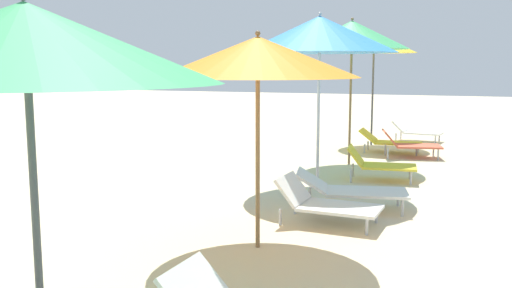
{
  "coord_description": "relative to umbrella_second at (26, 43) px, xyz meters",
  "views": [
    {
      "loc": [
        2.03,
        0.42,
        2.07
      ],
      "look_at": [
        -0.31,
        6.73,
        1.11
      ],
      "focal_mm": 39.34,
      "sensor_mm": 36.0,
      "label": 1
    }
  ],
  "objects": [
    {
      "name": "umbrella_third",
      "position": [
        0.37,
        3.07,
        -0.05
      ],
      "size": [
        2.25,
        2.25,
        2.44
      ],
      "color": "olive",
      "rests_on": "ground"
    },
    {
      "name": "lounger_farthest_shoreside",
      "position": [
        1.34,
        13.0,
        -1.92
      ],
      "size": [
        1.36,
        0.81,
        0.55
      ],
      "rotation": [
        0.0,
        0.0,
        -0.15
      ],
      "color": "white",
      "rests_on": "ground"
    },
    {
      "name": "umbrella_fourth",
      "position": [
        0.25,
        6.31,
        0.36
      ],
      "size": [
        2.55,
        2.55,
        2.91
      ],
      "color": "silver",
      "rests_on": "ground"
    },
    {
      "name": "umbrella_second",
      "position": [
        0.0,
        0.0,
        0.0
      ],
      "size": [
        2.4,
        2.4,
        2.51
      ],
      "color": "#4C4C51",
      "rests_on": "ground"
    },
    {
      "name": "lounger_fifth_shoreside",
      "position": [
        1.42,
        10.08,
        -1.88
      ],
      "size": [
        1.39,
        0.92,
        0.62
      ],
      "rotation": [
        0.0,
        0.0,
        0.23
      ],
      "color": "#D8593F",
      "rests_on": "ground"
    },
    {
      "name": "umbrella_fifth",
      "position": [
        0.31,
        8.79,
        0.47
      ],
      "size": [
        2.31,
        2.31,
        3.01
      ],
      "color": "olive",
      "rests_on": "ground"
    },
    {
      "name": "umbrella_farthest",
      "position": [
        0.3,
        11.87,
        0.39
      ],
      "size": [
        2.16,
        2.16,
        2.88
      ],
      "color": "#4C4C51",
      "rests_on": "ground"
    },
    {
      "name": "lounger_fourth_shoreside",
      "position": [
        1.14,
        7.3,
        -1.89
      ],
      "size": [
        1.27,
        0.77,
        0.62
      ],
      "rotation": [
        0.0,
        0.0,
        0.12
      ],
      "color": "yellow",
      "rests_on": "ground"
    },
    {
      "name": "lounger_farthest_inland",
      "position": [
        0.9,
        10.69,
        -1.92
      ],
      "size": [
        1.44,
        0.65,
        0.55
      ],
      "rotation": [
        0.0,
        0.0,
        0.01
      ],
      "color": "yellow",
      "rests_on": "ground"
    },
    {
      "name": "lounger_third_shoreside",
      "position": [
        0.87,
        4.28,
        -1.92
      ],
      "size": [
        1.35,
        0.75,
        0.6
      ],
      "rotation": [
        0.0,
        0.0,
        -0.06
      ],
      "color": "white",
      "rests_on": "ground"
    },
    {
      "name": "lounger_fourth_inland",
      "position": [
        1.03,
        5.12,
        -1.9
      ],
      "size": [
        1.68,
        0.99,
        0.55
      ],
      "rotation": [
        0.0,
        0.0,
        0.21
      ],
      "color": "white",
      "rests_on": "ground"
    }
  ]
}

